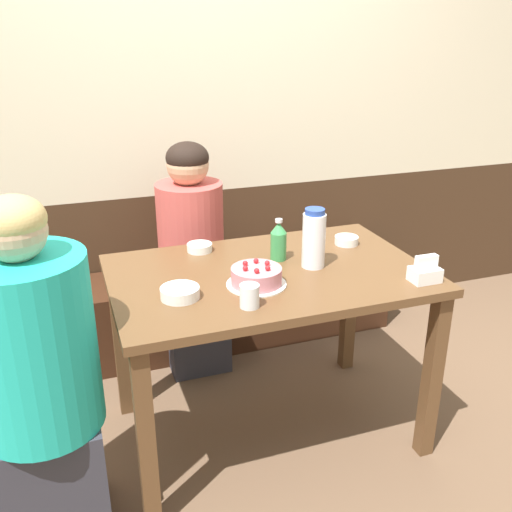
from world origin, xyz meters
The scene contains 14 objects.
ground_plane centered at (0.00, 0.00, 0.00)m, with size 12.00×12.00×0.00m, color brown.
back_wall centered at (0.00, 1.05, 1.25)m, with size 4.80×0.04×2.50m.
bench_seat centered at (0.00, 0.83, 0.22)m, with size 2.01×0.38×0.43m.
dining_table centered at (0.00, 0.00, 0.66)m, with size 1.24×0.80×0.77m.
birthday_cake centered at (-0.09, -0.11, 0.81)m, with size 0.23×0.23×0.09m.
water_pitcher centered at (0.19, -0.01, 0.89)m, with size 0.09×0.09×0.24m.
soju_bottle centered at (0.08, 0.10, 0.86)m, with size 0.07×0.07×0.18m.
napkin_holder centered at (0.52, -0.29, 0.81)m, with size 0.11×0.08×0.11m.
bowl_soup_white centered at (0.43, 0.17, 0.79)m, with size 0.10×0.10×0.04m.
bowl_rice_small centered at (-0.21, 0.30, 0.79)m, with size 0.11×0.11×0.03m.
bowl_side_dish centered at (-0.38, -0.12, 0.79)m, with size 0.14×0.14×0.04m.
glass_water_tall centered at (-0.17, -0.27, 0.81)m, with size 0.07×0.07×0.08m.
person_teal_shirt centered at (-0.88, -0.24, 0.62)m, with size 0.39×0.39×1.23m.
person_pale_blue_shirt centered at (-0.16, 0.66, 0.57)m, with size 0.32×0.34×1.18m.
Camera 1 is at (-0.74, -1.94, 1.67)m, focal length 40.00 mm.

